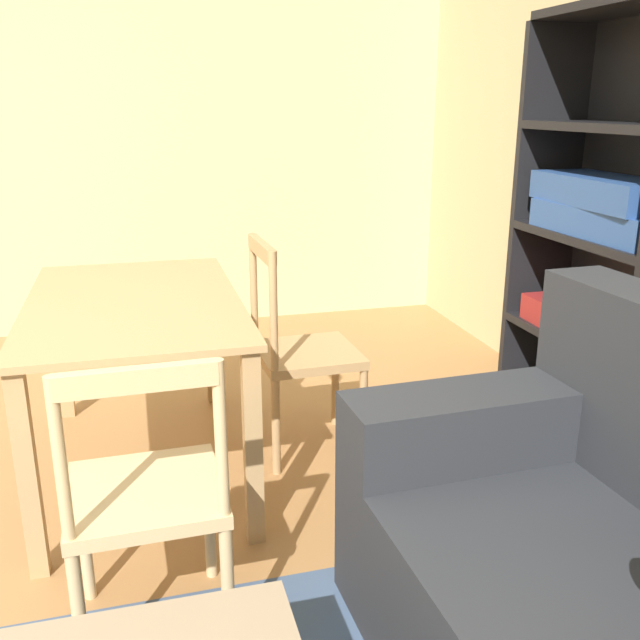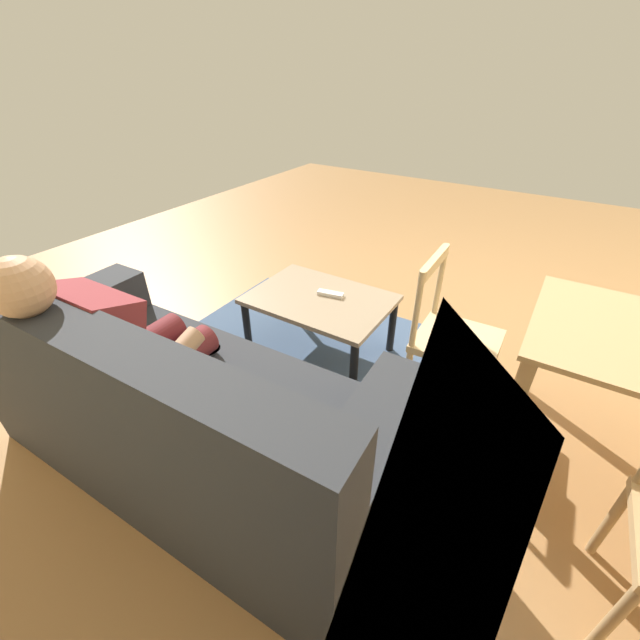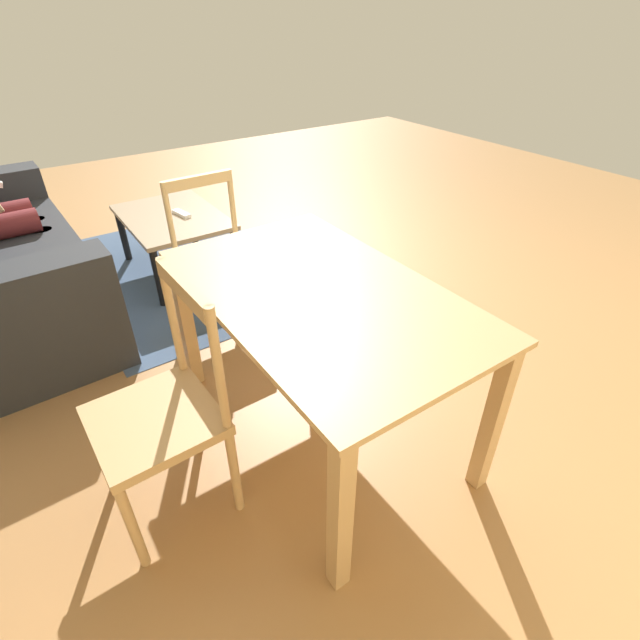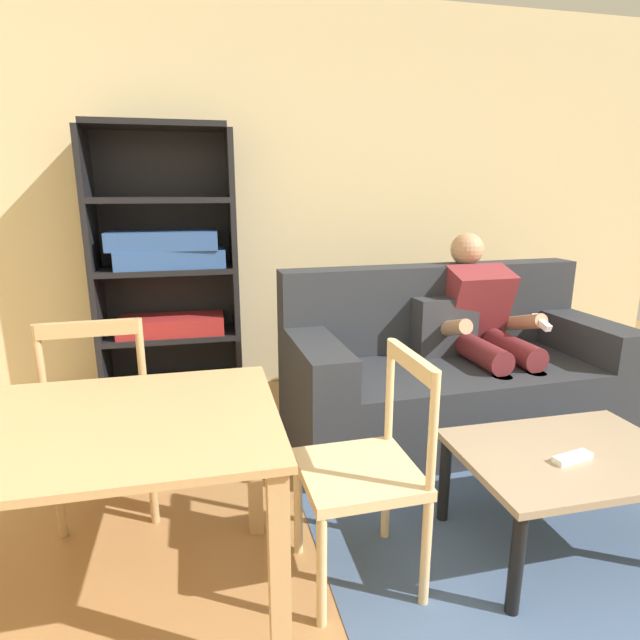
% 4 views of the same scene
% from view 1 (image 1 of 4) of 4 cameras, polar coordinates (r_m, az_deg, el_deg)
% --- Properties ---
extents(bookshelf, '(0.93, 0.36, 1.86)m').
position_cam_1_polar(bookshelf, '(3.25, 22.22, 4.41)').
color(bookshelf, black).
rests_on(bookshelf, ground_plane).
extents(dining_table, '(1.36, 0.82, 0.74)m').
position_cam_1_polar(dining_table, '(2.88, -14.83, -0.48)').
color(dining_table, tan).
rests_on(dining_table, ground_plane).
extents(dining_chair_near_wall, '(0.43, 0.43, 0.95)m').
position_cam_1_polar(dining_chair_near_wall, '(3.01, -1.60, -2.65)').
color(dining_chair_near_wall, tan).
rests_on(dining_chair_near_wall, ground_plane).
extents(dining_chair_facing_couch, '(0.43, 0.43, 0.89)m').
position_cam_1_polar(dining_chair_facing_couch, '(2.03, -13.99, -13.94)').
color(dining_chair_facing_couch, '#D1B27F').
rests_on(dining_chair_facing_couch, ground_plane).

